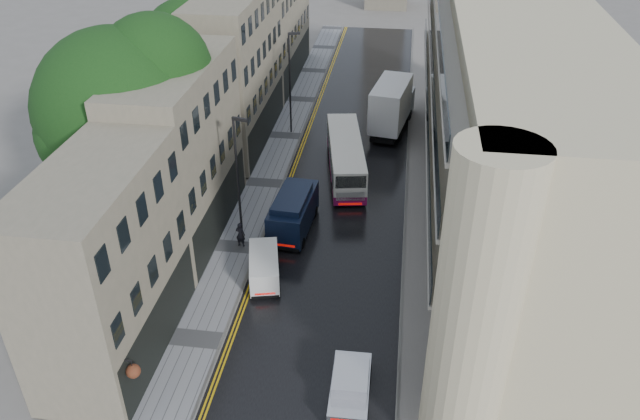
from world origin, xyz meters
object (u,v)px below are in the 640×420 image
(tree_near, at_px, (124,136))
(lamp_post_far, at_px, (290,85))
(lamp_post_near, at_px, (238,183))
(tree_far, at_px, (196,74))
(silver_hatchback, at_px, (330,407))
(cream_bus, at_px, (333,176))
(white_van, at_px, (251,283))
(navy_van, at_px, (270,225))
(pedestrian, at_px, (240,234))
(white_lorry, at_px, (374,112))

(tree_near, height_order, lamp_post_far, tree_near)
(lamp_post_near, xyz_separation_m, lamp_post_far, (0.17, 16.66, 0.03))
(tree_far, distance_m, silver_hatchback, 30.04)
(cream_bus, bearing_deg, white_van, -114.58)
(navy_van, distance_m, lamp_post_near, 3.45)
(pedestrian, bearing_deg, tree_far, -54.33)
(white_lorry, xyz_separation_m, silver_hatchback, (0.04, -29.95, -1.47))
(white_lorry, bearing_deg, navy_van, -98.27)
(tree_near, relative_size, pedestrian, 8.24)
(silver_hatchback, bearing_deg, navy_van, 111.34)
(tree_far, relative_size, navy_van, 2.26)
(tree_near, height_order, tree_far, tree_near)
(white_lorry, bearing_deg, pedestrian, -102.85)
(cream_bus, xyz_separation_m, pedestrian, (-4.93, -7.52, -0.45))
(tree_near, xyz_separation_m, tree_far, (0.30, 13.00, -0.72))
(silver_hatchback, relative_size, lamp_post_far, 0.47)
(silver_hatchback, bearing_deg, cream_bus, 95.37)
(tree_near, bearing_deg, navy_van, -0.25)
(silver_hatchback, distance_m, lamp_post_near, 15.34)
(white_lorry, relative_size, white_van, 2.21)
(silver_hatchback, distance_m, white_van, 9.66)
(white_van, bearing_deg, pedestrian, 97.82)
(cream_bus, xyz_separation_m, lamp_post_near, (-4.97, -6.96, 2.95))
(white_lorry, height_order, lamp_post_near, lamp_post_near)
(tree_far, relative_size, white_lorry, 1.47)
(navy_van, bearing_deg, silver_hatchback, -63.64)
(silver_hatchback, distance_m, pedestrian, 14.41)
(white_lorry, xyz_separation_m, pedestrian, (-7.13, -17.45, -1.28))
(white_lorry, relative_size, lamp_post_far, 0.99)
(tree_far, height_order, lamp_post_far, tree_far)
(lamp_post_far, bearing_deg, tree_near, -133.52)
(navy_van, bearing_deg, tree_near, -176.25)
(silver_hatchback, relative_size, navy_van, 0.73)
(white_lorry, bearing_deg, tree_near, -120.42)
(lamp_post_near, bearing_deg, cream_bus, 67.58)
(tree_near, bearing_deg, pedestrian, -5.43)
(tree_far, height_order, pedestrian, tree_far)
(tree_far, bearing_deg, white_lorry, 15.50)
(white_van, distance_m, navy_van, 5.15)
(white_lorry, relative_size, navy_van, 1.53)
(tree_near, relative_size, lamp_post_far, 1.63)
(white_lorry, bearing_deg, white_van, -94.43)
(pedestrian, relative_size, lamp_post_far, 0.20)
(tree_near, height_order, navy_van, tree_near)
(cream_bus, relative_size, pedestrian, 6.04)
(white_lorry, distance_m, silver_hatchback, 29.98)
(navy_van, bearing_deg, lamp_post_near, -174.07)
(white_van, distance_m, lamp_post_far, 22.07)
(tree_near, height_order, silver_hatchback, tree_near)
(navy_van, relative_size, lamp_post_near, 0.65)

